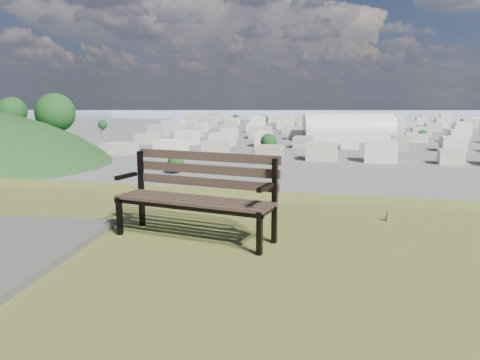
# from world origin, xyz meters

# --- Properties ---
(park_bench) EXTENTS (1.80, 0.84, 0.91)m
(park_bench) POSITION_xyz_m (0.36, 2.00, 25.51)
(park_bench) COLOR #3D2F23
(park_bench) RESTS_ON hilltop_mesa
(arena) EXTENTS (57.70, 34.65, 22.75)m
(arena) POSITION_xyz_m (-4.48, 294.04, 5.36)
(arena) COLOR beige
(arena) RESTS_ON ground
(city_blocks) EXTENTS (395.00, 361.00, 7.00)m
(city_blocks) POSITION_xyz_m (0.00, 394.44, 3.50)
(city_blocks) COLOR beige
(city_blocks) RESTS_ON ground
(city_trees) EXTENTS (406.52, 387.20, 9.98)m
(city_trees) POSITION_xyz_m (-26.39, 319.00, 4.83)
(city_trees) COLOR #2F1F17
(city_trees) RESTS_ON ground
(bay_water) EXTENTS (2400.00, 700.00, 0.12)m
(bay_water) POSITION_xyz_m (0.00, 900.00, 0.00)
(bay_water) COLOR #8F9FB7
(bay_water) RESTS_ON ground
(far_hills) EXTENTS (2050.00, 340.00, 60.00)m
(far_hills) POSITION_xyz_m (-60.92, 1402.93, 25.47)
(far_hills) COLOR #A3ABCA
(far_hills) RESTS_ON ground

